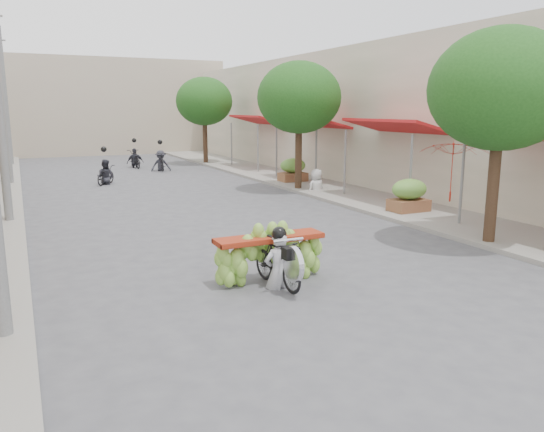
{
  "coord_description": "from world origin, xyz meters",
  "views": [
    {
      "loc": [
        -4.99,
        -5.23,
        3.35
      ],
      "look_at": [
        -0.21,
        4.79,
        1.1
      ],
      "focal_mm": 35.0,
      "sensor_mm": 36.0,
      "label": 1
    }
  ],
  "objects": [
    {
      "name": "utility_pole_far",
      "position": [
        -5.4,
        21.0,
        4.03
      ],
      "size": [
        0.6,
        0.24,
        8.0
      ],
      "color": "slate",
      "rests_on": "ground"
    },
    {
      "name": "banana_motorbike",
      "position": [
        -0.72,
        3.62,
        0.67
      ],
      "size": [
        2.2,
        1.82,
        1.98
      ],
      "color": "black",
      "rests_on": "ground"
    },
    {
      "name": "market_umbrella",
      "position": [
        6.15,
        6.12,
        2.48
      ],
      "size": [
        2.06,
        2.06,
        1.77
      ],
      "rotation": [
        0.0,
        0.0,
        -0.06
      ],
      "color": "#AE2417",
      "rests_on": "ground"
    },
    {
      "name": "bg_motorbike_b",
      "position": [
        2.0,
        23.54,
        0.83
      ],
      "size": [
        1.1,
        1.85,
        1.95
      ],
      "color": "black",
      "rests_on": "ground"
    },
    {
      "name": "bg_motorbike_a",
      "position": [
        -1.54,
        19.46,
        0.77
      ],
      "size": [
        1.28,
        1.55,
        1.95
      ],
      "color": "black",
      "rests_on": "ground"
    },
    {
      "name": "ground",
      "position": [
        0.0,
        0.0,
        0.0
      ],
      "size": [
        120.0,
        120.0,
        0.0
      ],
      "primitive_type": "plane",
      "color": "#505054",
      "rests_on": "ground"
    },
    {
      "name": "shophouse_row_right",
      "position": [
        11.99,
        14.0,
        3.0
      ],
      "size": [
        9.77,
        40.0,
        6.0
      ],
      "color": "#BFB59E",
      "rests_on": "ground"
    },
    {
      "name": "sidewalk_right",
      "position": [
        7.0,
        15.0,
        0.06
      ],
      "size": [
        4.0,
        60.0,
        0.12
      ],
      "primitive_type": "cube",
      "color": "gray",
      "rests_on": "ground"
    },
    {
      "name": "bg_motorbike_c",
      "position": [
        1.06,
        25.8,
        0.77
      ],
      "size": [
        0.99,
        1.8,
        1.95
      ],
      "color": "black",
      "rests_on": "ground"
    },
    {
      "name": "produce_crate_far",
      "position": [
        6.2,
        16.0,
        0.71
      ],
      "size": [
        1.2,
        0.88,
        1.16
      ],
      "color": "brown",
      "rests_on": "ground"
    },
    {
      "name": "pedestrian",
      "position": [
        5.87,
        13.31,
        0.96
      ],
      "size": [
        0.89,
        0.62,
        1.68
      ],
      "rotation": [
        0.0,
        0.0,
        3.3
      ],
      "color": "silver",
      "rests_on": "ground"
    },
    {
      "name": "produce_crate_mid",
      "position": [
        6.2,
        8.0,
        0.71
      ],
      "size": [
        1.2,
        0.88,
        1.16
      ],
      "color": "brown",
      "rests_on": "ground"
    },
    {
      "name": "street_tree_far",
      "position": [
        5.4,
        26.0,
        3.78
      ],
      "size": [
        3.4,
        3.4,
        5.25
      ],
      "color": "#3A2719",
      "rests_on": "ground"
    },
    {
      "name": "street_tree_mid",
      "position": [
        5.4,
        14.0,
        3.78
      ],
      "size": [
        3.4,
        3.4,
        5.25
      ],
      "color": "#3A2719",
      "rests_on": "ground"
    },
    {
      "name": "street_tree_near",
      "position": [
        5.4,
        4.0,
        3.78
      ],
      "size": [
        3.4,
        3.4,
        5.25
      ],
      "color": "#3A2719",
      "rests_on": "ground"
    },
    {
      "name": "far_building",
      "position": [
        0.0,
        38.0,
        3.5
      ],
      "size": [
        20.0,
        6.0,
        7.0
      ],
      "primitive_type": "cube",
      "color": "#B0A08B",
      "rests_on": "ground"
    },
    {
      "name": "utility_pole_back",
      "position": [
        -5.4,
        30.0,
        4.03
      ],
      "size": [
        0.6,
        0.24,
        8.0
      ],
      "color": "slate",
      "rests_on": "ground"
    }
  ]
}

